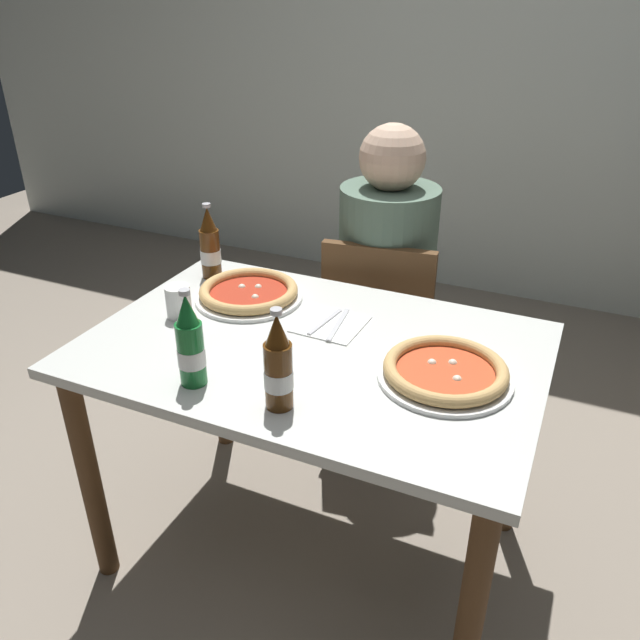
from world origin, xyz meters
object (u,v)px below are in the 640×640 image
(beer_bottle_left, at_px, (210,247))
(napkin_with_cutlery, at_px, (332,324))
(chair_behind_table, at_px, (381,331))
(pizza_margherita_near, at_px, (249,293))
(diner_seated, at_px, (385,300))
(beer_bottle_right, at_px, (278,367))
(dining_table_main, at_px, (313,380))
(pizza_marinara_far, at_px, (445,372))
(paper_cup, at_px, (178,302))
(beer_bottle_center, at_px, (190,345))

(beer_bottle_left, height_order, napkin_with_cutlery, beer_bottle_left)
(chair_behind_table, bearing_deg, pizza_margherita_near, 49.84)
(diner_seated, relative_size, beer_bottle_right, 4.89)
(pizza_margherita_near, bearing_deg, napkin_with_cutlery, -9.73)
(dining_table_main, xyz_separation_m, pizza_marinara_far, (0.36, -0.02, 0.13))
(dining_table_main, distance_m, pizza_marinara_far, 0.39)
(dining_table_main, height_order, diner_seated, diner_seated)
(beer_bottle_right, bearing_deg, pizza_margherita_near, 127.05)
(pizza_marinara_far, distance_m, napkin_with_cutlery, 0.38)
(paper_cup, bearing_deg, chair_behind_table, 56.67)
(diner_seated, bearing_deg, pizza_marinara_far, -60.74)
(beer_bottle_left, bearing_deg, chair_behind_table, 35.60)
(diner_seated, bearing_deg, paper_cup, -120.79)
(dining_table_main, bearing_deg, pizza_marinara_far, -2.59)
(beer_bottle_center, height_order, paper_cup, beer_bottle_center)
(paper_cup, bearing_deg, beer_bottle_center, -49.09)
(diner_seated, relative_size, pizza_marinara_far, 3.68)
(beer_bottle_center, relative_size, paper_cup, 2.60)
(beer_bottle_right, relative_size, paper_cup, 2.60)
(napkin_with_cutlery, bearing_deg, paper_cup, -162.58)
(pizza_marinara_far, height_order, beer_bottle_right, beer_bottle_right)
(chair_behind_table, height_order, paper_cup, chair_behind_table)
(beer_bottle_right, bearing_deg, chair_behind_table, 93.59)
(beer_bottle_right, distance_m, paper_cup, 0.54)
(pizza_marinara_far, relative_size, beer_bottle_left, 1.33)
(beer_bottle_right, bearing_deg, paper_cup, 149.95)
(dining_table_main, distance_m, beer_bottle_right, 0.36)
(chair_behind_table, xyz_separation_m, pizza_marinara_far, (0.37, -0.63, 0.29))
(pizza_margherita_near, relative_size, beer_bottle_center, 1.32)
(chair_behind_table, xyz_separation_m, beer_bottle_center, (-0.18, -0.89, 0.37))
(paper_cup, bearing_deg, dining_table_main, 1.44)
(beer_bottle_left, bearing_deg, pizza_margherita_near, -26.32)
(pizza_margherita_near, height_order, pizza_marinara_far, same)
(beer_bottle_right, relative_size, napkin_with_cutlery, 1.30)
(pizza_marinara_far, bearing_deg, dining_table_main, 177.41)
(beer_bottle_left, xyz_separation_m, beer_bottle_center, (0.30, -0.55, 0.00))
(beer_bottle_center, relative_size, napkin_with_cutlery, 1.30)
(dining_table_main, relative_size, beer_bottle_center, 4.86)
(beer_bottle_left, bearing_deg, diner_seated, 39.88)
(pizza_margherita_near, distance_m, pizza_marinara_far, 0.68)
(chair_behind_table, bearing_deg, pizza_marinara_far, 113.43)
(diner_seated, distance_m, beer_bottle_center, 0.99)
(beer_bottle_right, bearing_deg, diner_seated, 93.93)
(chair_behind_table, bearing_deg, beer_bottle_center, 71.71)
(chair_behind_table, bearing_deg, napkin_with_cutlery, 84.23)
(dining_table_main, bearing_deg, chair_behind_table, 90.76)
(pizza_marinara_far, xyz_separation_m, beer_bottle_center, (-0.55, -0.26, 0.08))
(pizza_margherita_near, bearing_deg, beer_bottle_center, -76.37)
(diner_seated, relative_size, napkin_with_cutlery, 6.35)
(diner_seated, bearing_deg, beer_bottle_center, -100.05)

